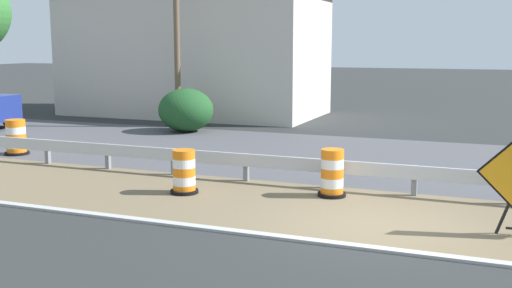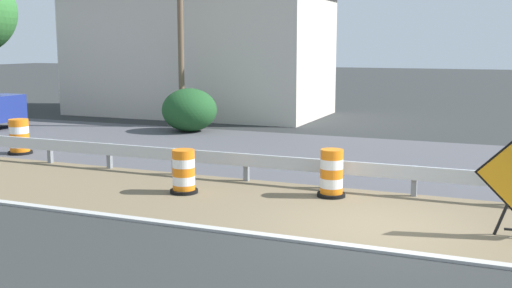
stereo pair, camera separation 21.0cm
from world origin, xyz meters
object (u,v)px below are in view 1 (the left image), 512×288
traffic_barrel_nearest (332,175)px  traffic_barrel_mid (16,139)px  utility_pole_near (176,9)px  traffic_barrel_close (184,174)px

traffic_barrel_nearest → traffic_barrel_mid: bearing=81.4°
traffic_barrel_mid → utility_pole_near: utility_pole_near is taller
traffic_barrel_mid → traffic_barrel_close: bearing=-109.3°
traffic_barrel_mid → traffic_barrel_nearest: bearing=-98.6°
traffic_barrel_close → utility_pole_near: size_ratio=0.11×
traffic_barrel_nearest → utility_pole_near: bearing=44.3°
traffic_barrel_mid → utility_pole_near: 8.87m
traffic_barrel_nearest → traffic_barrel_close: (-0.96, 3.26, -0.03)m
traffic_barrel_close → utility_pole_near: utility_pole_near is taller
utility_pole_near → traffic_barrel_close: bearing=-150.7°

